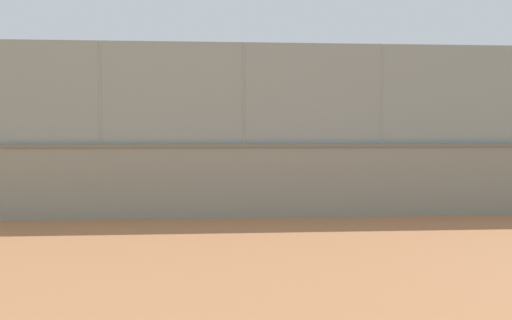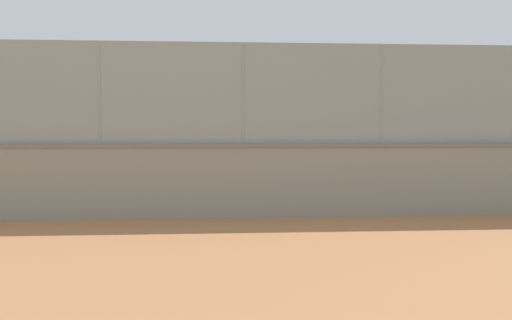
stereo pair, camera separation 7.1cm
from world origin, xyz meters
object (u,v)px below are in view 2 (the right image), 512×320
at_px(spare_ball_by_wall, 155,211).
at_px(sports_ball, 323,156).
at_px(player_near_wall_returning, 195,163).
at_px(player_foreground_swinging, 289,166).

bearing_deg(spare_ball_by_wall, sports_ball, -165.64).
height_order(sports_ball, spare_ball_by_wall, sports_ball).
distance_m(player_near_wall_returning, sports_ball, 5.94).
xyz_separation_m(player_foreground_swinging, sports_ball, (-0.63, 2.04, 0.38)).
bearing_deg(sports_ball, player_foreground_swinging, -72.94).
xyz_separation_m(player_near_wall_returning, sports_ball, (-3.54, 4.75, 0.43)).
height_order(player_foreground_swinging, sports_ball, player_foreground_swinging).
bearing_deg(player_near_wall_returning, player_foreground_swinging, 137.09).
bearing_deg(player_near_wall_returning, spare_ball_by_wall, 80.88).
xyz_separation_m(player_foreground_swinging, spare_ball_by_wall, (3.86, 3.19, -0.90)).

